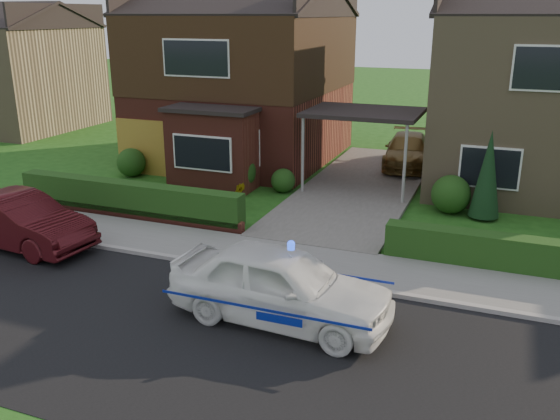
% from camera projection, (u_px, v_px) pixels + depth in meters
% --- Properties ---
extents(ground, '(120.00, 120.00, 0.00)m').
position_uv_depth(ground, '(220.00, 342.00, 11.15)').
color(ground, '#1D4E15').
rests_on(ground, ground).
extents(road, '(60.00, 6.00, 0.02)m').
position_uv_depth(road, '(220.00, 342.00, 11.15)').
color(road, black).
rests_on(road, ground).
extents(kerb, '(60.00, 0.16, 0.12)m').
position_uv_depth(kerb, '(279.00, 276.00, 13.83)').
color(kerb, '#9E9993').
rests_on(kerb, ground).
extents(sidewalk, '(60.00, 2.00, 0.10)m').
position_uv_depth(sidewalk, '(294.00, 259.00, 14.76)').
color(sidewalk, slate).
rests_on(sidewalk, ground).
extents(driveway, '(3.80, 12.00, 0.12)m').
position_uv_depth(driveway, '(361.00, 187.00, 20.86)').
color(driveway, '#666059').
rests_on(driveway, ground).
extents(house_left, '(7.50, 9.53, 7.25)m').
position_uv_depth(house_left, '(244.00, 67.00, 24.23)').
color(house_left, maroon).
rests_on(house_left, ground).
extents(house_right, '(7.50, 8.06, 7.25)m').
position_uv_depth(house_right, '(551.00, 81.00, 20.38)').
color(house_right, '#917A58').
rests_on(house_right, ground).
extents(carport_link, '(3.80, 3.00, 2.77)m').
position_uv_depth(carport_link, '(364.00, 114.00, 20.00)').
color(carport_link, black).
rests_on(carport_link, ground).
extents(garage_door, '(2.20, 0.10, 2.10)m').
position_uv_depth(garage_door, '(143.00, 147.00, 22.46)').
color(garage_door, olive).
rests_on(garage_door, ground).
extents(dwarf_wall, '(7.70, 0.25, 0.36)m').
position_uv_depth(dwarf_wall, '(126.00, 213.00, 17.78)').
color(dwarf_wall, maroon).
rests_on(dwarf_wall, ground).
extents(hedge_left, '(7.50, 0.55, 0.90)m').
position_uv_depth(hedge_left, '(130.00, 217.00, 17.97)').
color(hedge_left, black).
rests_on(hedge_left, ground).
extents(hedge_right, '(7.50, 0.55, 0.80)m').
position_uv_depth(hedge_right, '(544.00, 277.00, 13.89)').
color(hedge_right, black).
rests_on(hedge_right, ground).
extents(shrub_left_far, '(1.08, 1.08, 1.08)m').
position_uv_depth(shrub_left_far, '(131.00, 163.00, 22.31)').
color(shrub_left_far, black).
rests_on(shrub_left_far, ground).
extents(shrub_left_mid, '(1.32, 1.32, 1.32)m').
position_uv_depth(shrub_left_mid, '(237.00, 172.00, 20.54)').
color(shrub_left_mid, black).
rests_on(shrub_left_mid, ground).
extents(shrub_left_near, '(0.84, 0.84, 0.84)m').
position_uv_depth(shrub_left_near, '(283.00, 181.00, 20.33)').
color(shrub_left_near, black).
rests_on(shrub_left_near, ground).
extents(shrub_right_near, '(1.20, 1.20, 1.20)m').
position_uv_depth(shrub_right_near, '(451.00, 194.00, 18.17)').
color(shrub_right_near, black).
rests_on(shrub_right_near, ground).
extents(conifer_a, '(0.90, 0.90, 2.60)m').
position_uv_depth(conifer_a, '(487.00, 177.00, 17.43)').
color(conifer_a, black).
rests_on(conifer_a, ground).
extents(neighbour_left, '(6.50, 7.00, 5.20)m').
position_uv_depth(neighbour_left, '(17.00, 79.00, 31.36)').
color(neighbour_left, '#917A58').
rests_on(neighbour_left, ground).
extents(police_car, '(4.15, 4.61, 1.70)m').
position_uv_depth(police_car, '(281.00, 285.00, 11.71)').
color(police_car, white).
rests_on(police_car, ground).
extents(driveway_car, '(2.16, 4.39, 1.23)m').
position_uv_depth(driveway_car, '(408.00, 150.00, 23.40)').
color(driveway_car, brown).
rests_on(driveway_car, driveway).
extents(street_car, '(1.92, 4.40, 1.40)m').
position_uv_depth(street_car, '(19.00, 222.00, 15.48)').
color(street_car, '#420E12').
rests_on(street_car, ground).
extents(potted_plant_a, '(0.48, 0.39, 0.77)m').
position_uv_depth(potted_plant_a, '(56.00, 189.00, 19.43)').
color(potted_plant_a, gray).
rests_on(potted_plant_a, ground).
extents(potted_plant_b, '(0.60, 0.57, 0.86)m').
position_uv_depth(potted_plant_b, '(238.00, 196.00, 18.59)').
color(potted_plant_b, gray).
rests_on(potted_plant_b, ground).
extents(potted_plant_c, '(0.54, 0.54, 0.80)m').
position_uv_depth(potted_plant_c, '(233.00, 212.00, 17.22)').
color(potted_plant_c, gray).
rests_on(potted_plant_c, ground).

